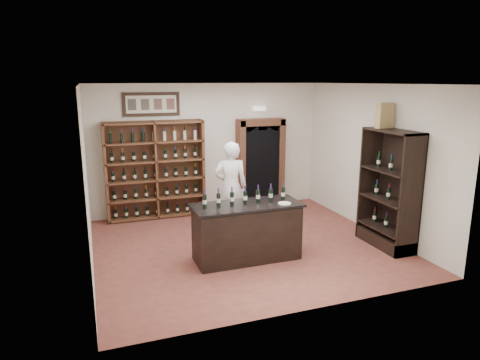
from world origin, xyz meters
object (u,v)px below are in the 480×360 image
Objects in this scene: wine_shelf at (155,170)px; wine_crate at (385,116)px; counter_bottle_0 at (205,201)px; tasting_counter at (247,232)px; side_cabinet at (389,207)px; shopkeeper at (231,187)px.

wine_shelf is 4.98m from wine_crate.
counter_bottle_0 is at bearing 172.82° from wine_crate.
side_cabinet is at bearing -6.28° from tasting_counter.
wine_shelf is 2.87m from counter_bottle_0.
side_cabinet is (3.44, -0.39, -0.35)m from counter_bottle_0.
wine_crate is (2.70, 0.00, 1.94)m from tasting_counter.
shopkeeper is (-2.52, 1.79, 0.18)m from side_cabinet.
wine_shelf is 1.96m from shopkeeper.
wine_crate is at bearing 0.02° from tasting_counter.
shopkeeper is at bearing 82.11° from tasting_counter.
side_cabinet is (3.82, -3.23, -0.35)m from wine_shelf.
counter_bottle_0 is at bearing 68.11° from shopkeeper.
counter_bottle_0 is 1.69m from shopkeeper.
counter_bottle_0 is 0.65× the size of wine_crate.
tasting_counter is 6.27× the size of counter_bottle_0.
side_cabinet reaches higher than shopkeeper.
side_cabinet is (2.72, -0.30, 0.26)m from tasting_counter.
shopkeeper is at bearing 144.66° from side_cabinet.
shopkeeper is (0.93, 1.40, -0.17)m from counter_bottle_0.
shopkeeper reaches higher than tasting_counter.
tasting_counter is 0.95m from counter_bottle_0.
wine_crate is (3.42, -0.08, 1.32)m from counter_bottle_0.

